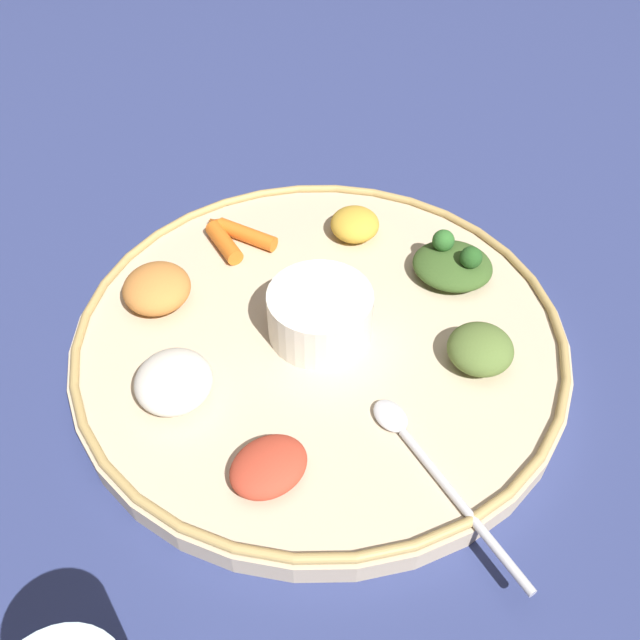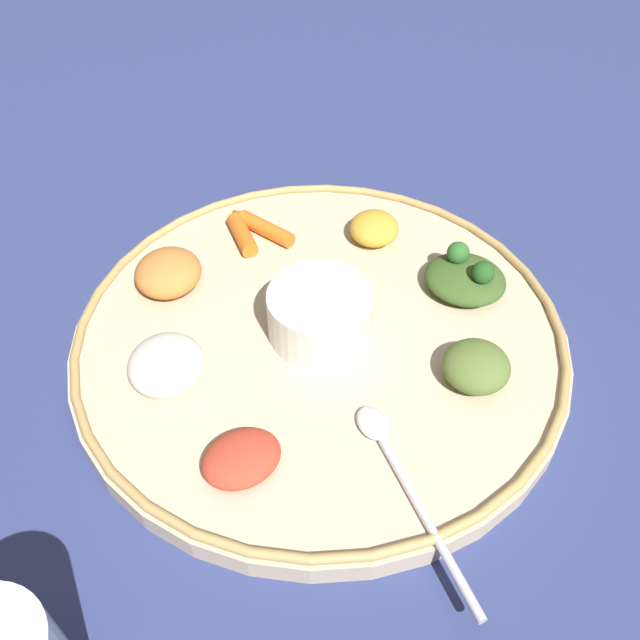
{
  "view_description": "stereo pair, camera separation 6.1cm",
  "coord_description": "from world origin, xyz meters",
  "px_view_note": "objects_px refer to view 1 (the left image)",
  "views": [
    {
      "loc": [
        -0.27,
        -0.32,
        0.48
      ],
      "look_at": [
        0.0,
        0.0,
        0.04
      ],
      "focal_mm": 38.66,
      "sensor_mm": 36.0,
      "label": 1
    },
    {
      "loc": [
        -0.22,
        -0.36,
        0.48
      ],
      "look_at": [
        0.0,
        0.0,
        0.04
      ],
      "focal_mm": 38.66,
      "sensor_mm": 36.0,
      "label": 2
    }
  ],
  "objects_px": {
    "spoon": "(424,458)",
    "carrot_outer": "(224,238)",
    "greens_pile": "(453,264)",
    "carrot_near_spoon": "(241,233)",
    "center_bowl": "(320,312)"
  },
  "relations": [
    {
      "from": "greens_pile",
      "to": "carrot_near_spoon",
      "type": "relative_size",
      "value": 1.27
    },
    {
      "from": "center_bowl",
      "to": "carrot_near_spoon",
      "type": "height_order",
      "value": "center_bowl"
    },
    {
      "from": "spoon",
      "to": "carrot_outer",
      "type": "xyz_separation_m",
      "value": [
        0.03,
        0.31,
        0.0
      ]
    },
    {
      "from": "spoon",
      "to": "greens_pile",
      "type": "xyz_separation_m",
      "value": [
        0.17,
        0.13,
        0.01
      ]
    },
    {
      "from": "center_bowl",
      "to": "carrot_near_spoon",
      "type": "distance_m",
      "value": 0.15
    },
    {
      "from": "center_bowl",
      "to": "greens_pile",
      "type": "distance_m",
      "value": 0.15
    },
    {
      "from": "greens_pile",
      "to": "carrot_near_spoon",
      "type": "xyz_separation_m",
      "value": [
        -0.12,
        0.18,
        -0.01
      ]
    },
    {
      "from": "spoon",
      "to": "carrot_outer",
      "type": "distance_m",
      "value": 0.31
    },
    {
      "from": "center_bowl",
      "to": "carrot_near_spoon",
      "type": "bearing_deg",
      "value": 81.38
    },
    {
      "from": "spoon",
      "to": "carrot_near_spoon",
      "type": "height_order",
      "value": "carrot_near_spoon"
    },
    {
      "from": "spoon",
      "to": "greens_pile",
      "type": "distance_m",
      "value": 0.22
    },
    {
      "from": "center_bowl",
      "to": "spoon",
      "type": "distance_m",
      "value": 0.16
    },
    {
      "from": "center_bowl",
      "to": "carrot_near_spoon",
      "type": "relative_size",
      "value": 1.14
    },
    {
      "from": "carrot_near_spoon",
      "to": "greens_pile",
      "type": "bearing_deg",
      "value": -55.14
    },
    {
      "from": "center_bowl",
      "to": "spoon",
      "type": "height_order",
      "value": "center_bowl"
    }
  ]
}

